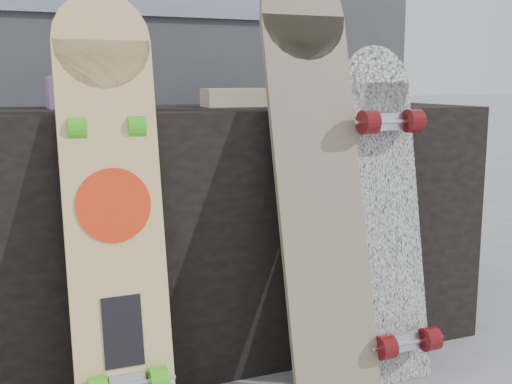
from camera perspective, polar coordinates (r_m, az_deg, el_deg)
name	(u,v)px	position (r m, az deg, el deg)	size (l,w,h in m)	color
vendor_table	(232,227)	(2.16, -2.16, -3.10)	(1.60, 0.60, 0.80)	black
booth	(163,30)	(2.93, -8.27, 14.03)	(2.40, 0.22, 2.20)	#37373C
merch_box_purple	(77,92)	(2.10, -15.61, 8.56)	(0.18, 0.12, 0.10)	#683F81
merch_box_small	(366,88)	(2.35, 9.74, 9.12)	(0.14, 0.14, 0.12)	#683F81
merch_box_flat	(236,97)	(2.14, -1.76, 8.40)	(0.22, 0.10, 0.06)	#D1B78C
longboard_geisha	(113,199)	(1.67, -12.61, -0.61)	(0.25, 0.23, 1.11)	beige
longboard_celtic	(318,170)	(1.82, 5.49, 2.00)	(0.26, 0.31, 1.20)	tan
longboard_cascadia	(388,209)	(1.95, 11.69, -1.49)	(0.22, 0.27, 0.99)	white
skateboard_dark	(112,229)	(1.72, -12.72, -3.19)	(0.22, 0.34, 0.98)	black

